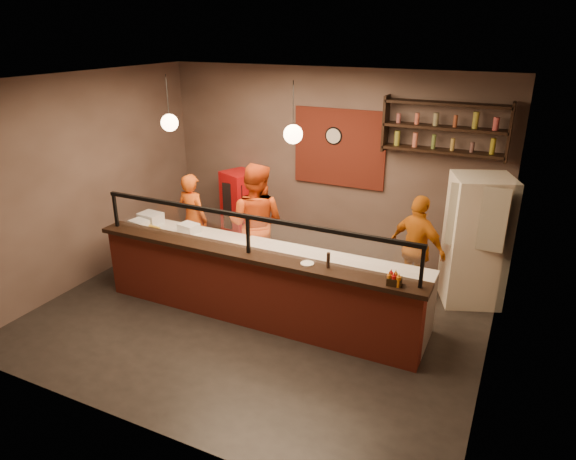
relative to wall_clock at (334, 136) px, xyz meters
The scene contains 29 objects.
floor 3.24m from the wall_clock, 92.33° to the right, with size 6.00×6.00×0.00m, color black.
ceiling 2.70m from the wall_clock, 92.33° to the right, with size 6.00×6.00×0.00m, color #39312C.
wall_back 0.51m from the wall_clock, 158.20° to the left, with size 6.00×6.00×0.00m, color #6A564E.
wall_left 3.99m from the wall_clock, 141.57° to the right, with size 5.00×5.00×0.00m, color #6A564E.
wall_right 3.84m from the wall_clock, 40.31° to the right, with size 5.00×5.00×0.00m, color #6A564E.
wall_front 4.99m from the wall_clock, 91.16° to the right, with size 6.00×6.00×0.00m, color #6A564E.
brick_patch 0.22m from the wall_clock, ahead, with size 1.60×0.04×1.30m, color maroon.
service_counter 3.19m from the wall_clock, 92.08° to the right, with size 4.60×0.25×1.00m, color maroon.
counter_ledge 2.96m from the wall_clock, 92.08° to the right, with size 4.70×0.37×0.06m, color black.
worktop_cabinet 2.81m from the wall_clock, 92.53° to the right, with size 4.60×0.75×0.85m, color gray.
worktop 2.57m from the wall_clock, 92.53° to the right, with size 4.60×0.75×0.05m, color white.
sneeze_guard 2.86m from the wall_clock, 92.08° to the right, with size 4.50×0.05×0.52m.
wall_shelving 1.83m from the wall_clock, ahead, with size 1.84×0.28×0.85m.
wall_clock is the anchor object (origin of this frame).
pendant_left 2.81m from the wall_clock, 125.30° to the right, with size 0.24×0.24×0.77m.
pendant_right 2.32m from the wall_clock, 82.44° to the right, with size 0.24×0.24×0.77m.
cook_left 2.75m from the wall_clock, 143.91° to the right, with size 0.57×0.37×1.56m, color orange.
cook_mid 2.05m from the wall_clock, 112.68° to the right, with size 0.93×0.73×1.92m, color #C44312.
cook_right 2.42m from the wall_clock, 31.32° to the right, with size 0.93×0.39×1.59m, color #CA6B13.
fridge 2.86m from the wall_clock, 17.28° to the right, with size 0.79×0.74×1.89m, color #EBE4C7.
red_cooler 2.22m from the wall_clock, 169.51° to the right, with size 0.58×0.53×1.35m, color red.
pizza_dough 2.72m from the wall_clock, 103.20° to the right, with size 0.45×0.45×0.01m, color white.
prep_tub_a 3.28m from the wall_clock, 136.45° to the right, with size 0.34×0.27×0.17m, color silver.
prep_tub_b 2.87m from the wall_clock, 123.70° to the right, with size 0.28×0.22×0.14m, color white.
prep_tub_c 3.47m from the wall_clock, 133.34° to the right, with size 0.27×0.21×0.13m, color white.
rolling_pin 3.34m from the wall_clock, 132.17° to the right, with size 0.07×0.07×0.39m, color gold.
condiment_caddy 3.51m from the wall_clock, 56.88° to the right, with size 0.16×0.13×0.09m, color black.
pepper_mill 3.05m from the wall_clock, 69.94° to the right, with size 0.04×0.04×0.20m, color black.
small_plate 3.02m from the wall_clock, 75.20° to the right, with size 0.17×0.17×0.01m, color silver.
Camera 1 is at (3.09, -5.57, 3.80)m, focal length 32.00 mm.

